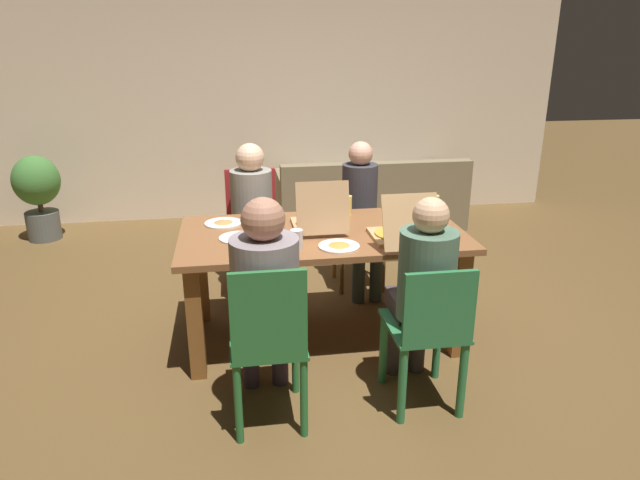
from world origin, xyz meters
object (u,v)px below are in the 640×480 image
(person_1, at_px, (361,207))
(drinking_glass_2, at_px, (297,239))
(chair_3, at_px, (428,333))
(person_3, at_px, (423,282))
(couch, at_px, (370,201))
(chair_2, at_px, (268,341))
(pizza_box_0, at_px, (400,233))
(potted_plant, at_px, (38,191))
(plate_3, at_px, (339,246))
(chair_1, at_px, (357,226))
(pizza_box_1, at_px, (319,221))
(dining_table, at_px, (322,249))
(plate_0, at_px, (223,223))
(person_2, at_px, (265,290))
(drinking_glass_0, at_px, (268,239))
(drinking_glass_1, at_px, (347,205))
(plate_2, at_px, (406,214))
(person_0, at_px, (252,208))
(plate_1, at_px, (239,237))
(drinking_glass_3, at_px, (434,205))
(chair_0, at_px, (253,228))

(person_1, relative_size, drinking_glass_2, 10.00)
(chair_3, height_order, person_3, person_3)
(couch, bearing_deg, chair_2, -111.90)
(chair_3, bearing_deg, pizza_box_0, 88.10)
(person_1, xyz_separation_m, potted_plant, (-2.98, 1.72, -0.19))
(plate_3, height_order, drinking_glass_2, drinking_glass_2)
(chair_1, height_order, person_3, person_3)
(pizza_box_1, relative_size, drinking_glass_2, 3.45)
(dining_table, relative_size, plate_0, 7.27)
(person_1, relative_size, couch, 0.60)
(dining_table, xyz_separation_m, pizza_box_1, (-0.01, 0.07, 0.17))
(drinking_glass_2, bearing_deg, person_2, -114.32)
(pizza_box_1, xyz_separation_m, drinking_glass_2, (-0.19, -0.37, 0.01))
(person_2, distance_m, drinking_glass_0, 0.53)
(chair_1, relative_size, drinking_glass_1, 6.22)
(pizza_box_0, bearing_deg, person_3, -92.40)
(plate_0, relative_size, plate_3, 1.01)
(person_1, relative_size, person_3, 1.01)
(pizza_box_1, bearing_deg, person_2, -115.82)
(dining_table, relative_size, chair_1, 2.17)
(chair_2, relative_size, person_2, 0.76)
(person_1, height_order, drinking_glass_2, person_1)
(person_3, height_order, plate_2, person_3)
(person_0, relative_size, potted_plant, 1.40)
(person_0, height_order, chair_1, person_0)
(person_3, relative_size, potted_plant, 1.38)
(plate_1, bearing_deg, person_0, 81.89)
(dining_table, xyz_separation_m, chair_3, (0.44, -0.90, -0.18))
(drinking_glass_1, xyz_separation_m, couch, (0.68, 2.06, -0.57))
(chair_2, relative_size, potted_plant, 1.09)
(chair_2, relative_size, plate_1, 3.76)
(person_0, bearing_deg, plate_0, -113.16)
(person_3, xyz_separation_m, plate_2, (0.22, 1.04, 0.07))
(dining_table, height_order, drinking_glass_3, drinking_glass_3)
(dining_table, height_order, drinking_glass_2, drinking_glass_2)
(plate_3, bearing_deg, person_2, -134.82)
(dining_table, xyz_separation_m, plate_3, (0.05, -0.31, 0.13))
(chair_0, bearing_deg, person_2, -90.00)
(chair_3, xyz_separation_m, potted_plant, (-2.98, 3.38, 0.04))
(drinking_glass_3, bearing_deg, couch, 88.22)
(drinking_glass_3, bearing_deg, plate_0, 179.33)
(chair_1, xyz_separation_m, person_2, (-0.87, -1.71, 0.25))
(dining_table, xyz_separation_m, plate_1, (-0.55, -0.06, 0.13))
(person_2, distance_m, pizza_box_0, 1.06)
(person_0, height_order, plate_3, person_0)
(person_2, bearing_deg, person_3, 2.04)
(person_3, xyz_separation_m, drinking_glass_3, (0.41, 1.02, 0.13))
(chair_3, xyz_separation_m, drinking_glass_2, (-0.65, 0.61, 0.36))
(person_2, height_order, drinking_glass_0, person_2)
(pizza_box_1, xyz_separation_m, drinking_glass_1, (0.25, 0.29, 0.02))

